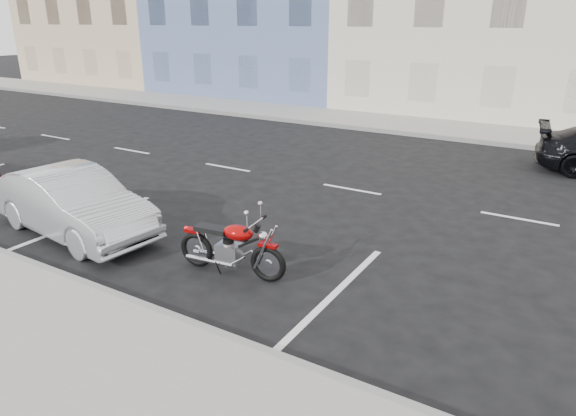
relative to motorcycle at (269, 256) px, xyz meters
name	(u,v)px	position (x,y,z in m)	size (l,w,h in m)	color
ground	(429,203)	(1.11, 5.22, -0.46)	(120.00, 120.00, 0.00)	black
sidewalk_far	(373,121)	(-3.89, 13.92, -0.39)	(80.00, 3.40, 0.15)	gray
curb_near	(28,264)	(-3.89, -1.78, -0.38)	(80.00, 0.12, 0.16)	gray
curb_far	(356,128)	(-3.89, 12.22, -0.38)	(80.00, 0.12, 0.16)	gray
motorcycle	(269,256)	(0.00, 0.00, 0.00)	(2.03, 0.67, 1.02)	black
sedan_silver	(73,203)	(-4.46, -0.32, 0.20)	(1.40, 4.01, 1.32)	#B5B9BD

